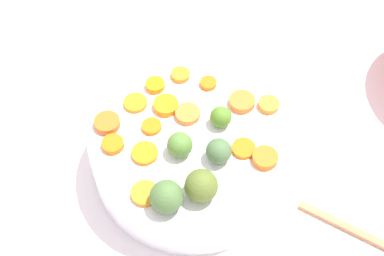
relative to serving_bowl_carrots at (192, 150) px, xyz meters
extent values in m
cube|color=white|center=(-0.02, 0.03, -0.05)|extent=(2.40, 2.40, 0.02)
cylinder|color=white|center=(0.00, 0.00, 0.00)|extent=(0.29, 0.29, 0.09)
cylinder|color=orange|center=(-0.06, -0.06, 0.05)|extent=(0.05, 0.05, 0.01)
cylinder|color=orange|center=(-0.10, -0.06, 0.05)|extent=(0.04, 0.04, 0.01)
cylinder|color=orange|center=(0.04, -0.03, 0.05)|extent=(0.05, 0.05, 0.01)
cylinder|color=orange|center=(0.07, -0.07, 0.05)|extent=(0.04, 0.04, 0.01)
cylinder|color=orange|center=(-0.01, -0.09, 0.05)|extent=(0.03, 0.03, 0.01)
cylinder|color=orange|center=(0.12, 0.01, 0.05)|extent=(0.04, 0.04, 0.01)
cylinder|color=orange|center=(0.10, 0.04, 0.05)|extent=(0.04, 0.04, 0.01)
cylinder|color=orange|center=(0.04, -0.09, 0.05)|extent=(0.04, 0.04, 0.01)
cylinder|color=orange|center=(0.06, 0.00, 0.05)|extent=(0.04, 0.04, 0.01)
cylinder|color=orange|center=(0.09, -0.03, 0.05)|extent=(0.05, 0.05, 0.01)
cylinder|color=orange|center=(-0.07, 0.01, 0.05)|extent=(0.04, 0.04, 0.01)
cylinder|color=orange|center=(0.04, 0.11, 0.05)|extent=(0.05, 0.05, 0.01)
cylinder|color=orange|center=(-0.10, 0.03, 0.05)|extent=(0.04, 0.04, 0.01)
cylinder|color=orange|center=(0.05, 0.05, 0.05)|extent=(0.05, 0.05, 0.01)
cylinder|color=orange|center=(0.01, -0.03, 0.05)|extent=(0.04, 0.04, 0.01)
sphere|color=#596D29|center=(-0.03, 0.09, 0.06)|extent=(0.04, 0.04, 0.04)
sphere|color=#518225|center=(-0.04, -0.02, 0.06)|extent=(0.03, 0.03, 0.03)
sphere|color=#4C7139|center=(0.01, 0.12, 0.06)|extent=(0.04, 0.04, 0.04)
sphere|color=#4A6E3F|center=(-0.04, 0.03, 0.06)|extent=(0.03, 0.03, 0.03)
sphere|color=#548435|center=(0.01, 0.04, 0.06)|extent=(0.03, 0.03, 0.03)
cube|color=#B1784F|center=(-0.28, 0.08, -0.04)|extent=(0.23, 0.09, 0.01)
camera|label=1|loc=(-0.09, 0.44, 0.68)|focal=53.18mm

